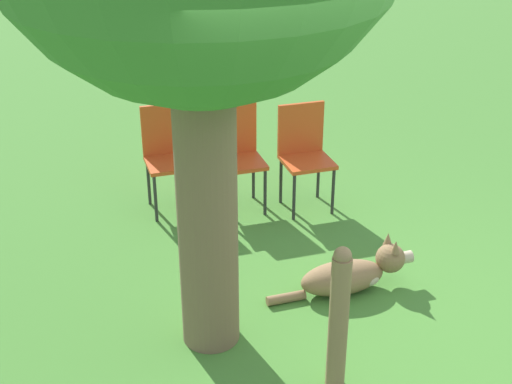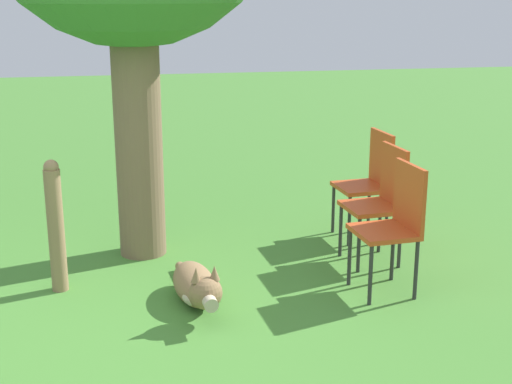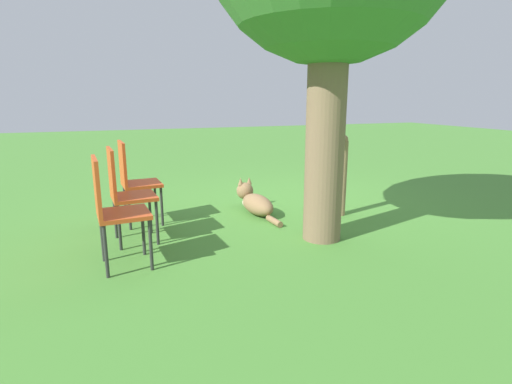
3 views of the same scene
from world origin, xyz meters
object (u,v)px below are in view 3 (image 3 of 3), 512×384
dog (255,202)px  red_chair_2 (112,205)px  fence_post (342,175)px  red_chair_0 (133,177)px  red_chair_1 (124,189)px

dog → red_chair_2: (1.72, 1.18, 0.42)m
dog → fence_post: bearing=-120.6°
fence_post → red_chair_2: size_ratio=1.04×
red_chair_0 → red_chair_2: bearing=-106.0°
dog → red_chair_2: size_ratio=1.22×
red_chair_1 → red_chair_2: same height
dog → fence_post: (-0.98, 0.47, 0.37)m
red_chair_0 → red_chair_1: 0.62m
dog → fence_post: size_ratio=1.17×
red_chair_0 → red_chair_2: 1.25m
red_chair_1 → red_chair_2: 0.62m
red_chair_0 → red_chair_1: bearing=-106.0°
red_chair_1 → dog: bearing=15.5°
dog → fence_post: 1.15m
dog → red_chair_1: size_ratio=1.22×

